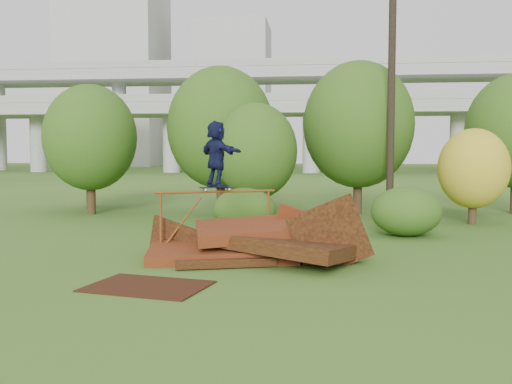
# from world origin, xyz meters

# --- Properties ---
(ground) EXTENTS (240.00, 240.00, 0.00)m
(ground) POSITION_xyz_m (0.00, 0.00, 0.00)
(ground) COLOR #2D5116
(ground) RESTS_ON ground
(scrap_pile) EXTENTS (5.71, 3.40, 2.02)m
(scrap_pile) POSITION_xyz_m (-0.81, 1.38, 0.40)
(scrap_pile) COLOR #4B220D
(scrap_pile) RESTS_ON ground
(grind_rail) EXTENTS (2.93, 1.27, 1.62)m
(grind_rail) POSITION_xyz_m (-1.86, 2.22, 1.21)
(grind_rail) COLOR brown
(grind_rail) RESTS_ON ground
(skateboard) EXTENTS (0.89, 0.55, 0.09)m
(skateboard) POSITION_xyz_m (-1.84, 2.23, 1.69)
(skateboard) COLOR black
(skateboard) RESTS_ON grind_rail
(skater) EXTENTS (1.45, 1.49, 1.70)m
(skater) POSITION_xyz_m (-1.84, 2.23, 2.56)
(skater) COLOR #101337
(skater) RESTS_ON skateboard
(flat_plate) EXTENTS (2.53, 2.04, 0.03)m
(flat_plate) POSITION_xyz_m (-2.52, -1.66, 0.01)
(flat_plate) COLOR black
(flat_plate) RESTS_ON ground
(tree_0) EXTENTS (3.85, 3.85, 5.43)m
(tree_0) POSITION_xyz_m (-8.70, 10.76, 3.21)
(tree_0) COLOR black
(tree_0) RESTS_ON ground
(tree_1) EXTENTS (4.44, 4.44, 6.18)m
(tree_1) POSITION_xyz_m (-3.30, 11.42, 3.62)
(tree_1) COLOR black
(tree_1) RESTS_ON ground
(tree_2) EXTENTS (3.17, 3.17, 4.47)m
(tree_2) POSITION_xyz_m (-1.60, 9.32, 2.64)
(tree_2) COLOR black
(tree_2) RESTS_ON ground
(tree_3) EXTENTS (4.62, 4.62, 6.41)m
(tree_3) POSITION_xyz_m (2.44, 12.12, 3.75)
(tree_3) COLOR black
(tree_3) RESTS_ON ground
(tree_4) EXTENTS (2.51, 2.51, 3.46)m
(tree_4) POSITION_xyz_m (6.33, 8.98, 2.01)
(tree_4) COLOR black
(tree_4) RESTS_ON ground
(tree_6) EXTENTS (3.93, 3.93, 5.49)m
(tree_6) POSITION_xyz_m (-9.73, 13.14, 3.22)
(tree_6) COLOR black
(tree_6) RESTS_ON ground
(shrub_left) EXTENTS (2.07, 1.91, 1.44)m
(shrub_left) POSITION_xyz_m (-1.64, 6.30, 0.72)
(shrub_left) COLOR #264A13
(shrub_left) RESTS_ON ground
(shrub_right) EXTENTS (2.17, 1.99, 1.54)m
(shrub_right) POSITION_xyz_m (3.48, 5.72, 0.77)
(shrub_right) COLOR #264A13
(shrub_right) RESTS_ON ground
(utility_pole) EXTENTS (1.40, 0.28, 10.76)m
(utility_pole) POSITION_xyz_m (3.48, 9.76, 5.45)
(utility_pole) COLOR black
(utility_pole) RESTS_ON ground
(freeway_overpass) EXTENTS (160.00, 15.00, 13.70)m
(freeway_overpass) POSITION_xyz_m (0.00, 62.92, 10.32)
(freeway_overpass) COLOR gray
(freeway_overpass) RESTS_ON ground
(building_left) EXTENTS (18.00, 16.00, 35.00)m
(building_left) POSITION_xyz_m (-38.00, 95.00, 17.50)
(building_left) COLOR #9E9E99
(building_left) RESTS_ON ground
(building_right) EXTENTS (14.00, 14.00, 28.00)m
(building_right) POSITION_xyz_m (-16.00, 102.00, 14.00)
(building_right) COLOR #9E9E99
(building_right) RESTS_ON ground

